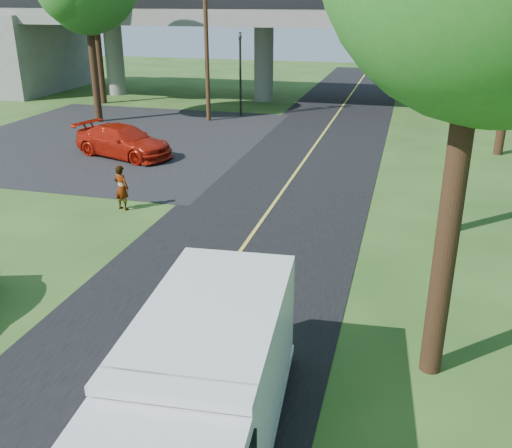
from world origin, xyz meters
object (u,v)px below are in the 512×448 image
(red_sedan, at_px, (123,141))
(utility_pole, at_px, (206,44))
(step_van, at_px, (204,390))
(pedestrian, at_px, (121,188))
(traffic_signal, at_px, (240,65))

(red_sedan, bearing_deg, utility_pole, 10.13)
(step_van, relative_size, pedestrian, 3.80)
(red_sedan, bearing_deg, traffic_signal, 3.88)
(traffic_signal, bearing_deg, pedestrian, -87.46)
(red_sedan, bearing_deg, step_van, -131.97)
(traffic_signal, xyz_separation_m, red_sedan, (-2.62, -11.15, -2.45))
(traffic_signal, height_order, step_van, traffic_signal)
(utility_pole, xyz_separation_m, step_van, (9.32, -26.55, -3.20))
(utility_pole, distance_m, red_sedan, 9.99)
(step_van, xyz_separation_m, pedestrian, (-7.02, 10.64, -0.57))
(traffic_signal, distance_m, utility_pole, 2.86)
(utility_pole, distance_m, step_van, 28.32)
(step_van, xyz_separation_m, red_sedan, (-10.44, 17.40, -0.65))
(step_van, distance_m, red_sedan, 20.30)
(step_van, bearing_deg, pedestrian, 118.83)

